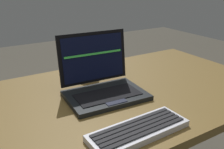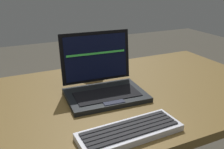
{
  "view_description": "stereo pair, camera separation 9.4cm",
  "coord_description": "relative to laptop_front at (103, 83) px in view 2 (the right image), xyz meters",
  "views": [
    {
      "loc": [
        -0.42,
        -0.78,
        1.18
      ],
      "look_at": [
        0.04,
        -0.02,
        0.84
      ],
      "focal_mm": 39.84,
      "sensor_mm": 36.0,
      "label": 1
    },
    {
      "loc": [
        -0.33,
        -0.82,
        1.18
      ],
      "look_at": [
        0.04,
        -0.02,
        0.84
      ],
      "focal_mm": 39.84,
      "sensor_mm": 36.0,
      "label": 2
    }
  ],
  "objects": [
    {
      "name": "desk",
      "position": [
        -0.01,
        -0.02,
        -0.12
      ],
      "size": [
        1.5,
        0.75,
        0.74
      ],
      "color": "brown",
      "rests_on": "ground"
    },
    {
      "name": "laptop_front",
      "position": [
        0.0,
        0.0,
        0.0
      ],
      "size": [
        0.31,
        0.25,
        0.24
      ],
      "color": "black",
      "rests_on": "desk"
    },
    {
      "name": "external_keyboard",
      "position": [
        -0.04,
        -0.29,
        -0.04
      ],
      "size": [
        0.32,
        0.12,
        0.02
      ],
      "color": "silver",
      "rests_on": "desk"
    },
    {
      "name": "coffee_mug",
      "position": [
        0.05,
        0.22,
        0.0
      ],
      "size": [
        0.14,
        0.09,
        0.1
      ],
      "color": "beige",
      "rests_on": "desk"
    }
  ]
}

